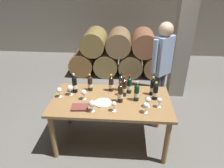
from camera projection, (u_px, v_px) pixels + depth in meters
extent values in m
plane|color=#66635E|center=(111.00, 140.00, 3.27)|extent=(14.00, 14.00, 0.00)
cube|color=gray|center=(121.00, 10.00, 6.31)|extent=(10.00, 0.24, 2.80)
cylinder|color=brown|center=(84.00, 61.00, 5.48)|extent=(0.60, 0.90, 0.60)
cylinder|color=olive|center=(107.00, 62.00, 5.44)|extent=(0.60, 0.90, 0.60)
cylinder|color=olive|center=(130.00, 62.00, 5.40)|extent=(0.60, 0.90, 0.60)
cylinder|color=olive|center=(154.00, 63.00, 5.36)|extent=(0.60, 0.90, 0.60)
cylinder|color=olive|center=(94.00, 41.00, 5.20)|extent=(0.60, 0.90, 0.60)
cylinder|color=olive|center=(119.00, 42.00, 5.16)|extent=(0.60, 0.90, 0.60)
cylinder|color=#915B40|center=(144.00, 42.00, 5.12)|extent=(0.60, 0.90, 0.60)
cube|color=gray|center=(183.00, 35.00, 3.98)|extent=(0.32, 0.32, 2.60)
cube|color=olive|center=(111.00, 101.00, 2.92)|extent=(1.70, 0.90, 0.04)
cylinder|color=olive|center=(53.00, 137.00, 2.81)|extent=(0.07, 0.07, 0.72)
cylinder|color=olive|center=(166.00, 143.00, 2.71)|extent=(0.07, 0.07, 0.72)
cylinder|color=olive|center=(68.00, 106.00, 3.49)|extent=(0.07, 0.07, 0.72)
cylinder|color=olive|center=(159.00, 109.00, 3.39)|extent=(0.07, 0.07, 0.72)
cylinder|color=black|center=(90.00, 85.00, 3.11)|extent=(0.07, 0.07, 0.19)
sphere|color=black|center=(90.00, 79.00, 3.06)|extent=(0.07, 0.07, 0.07)
cylinder|color=black|center=(90.00, 77.00, 3.05)|extent=(0.03, 0.03, 0.06)
cylinder|color=gold|center=(90.00, 75.00, 3.03)|extent=(0.03, 0.03, 0.02)
cylinder|color=silver|center=(90.00, 85.00, 3.12)|extent=(0.07, 0.07, 0.06)
cylinder|color=black|center=(124.00, 89.00, 2.96)|extent=(0.07, 0.07, 0.22)
sphere|color=black|center=(124.00, 82.00, 2.91)|extent=(0.07, 0.07, 0.07)
cylinder|color=black|center=(124.00, 80.00, 2.90)|extent=(0.03, 0.03, 0.07)
cylinder|color=#B21E23|center=(124.00, 77.00, 2.87)|extent=(0.03, 0.03, 0.03)
cylinder|color=silver|center=(124.00, 90.00, 2.97)|extent=(0.07, 0.07, 0.07)
cylinder|color=black|center=(152.00, 89.00, 2.99)|extent=(0.07, 0.07, 0.21)
sphere|color=black|center=(153.00, 82.00, 2.94)|extent=(0.07, 0.07, 0.07)
cylinder|color=black|center=(153.00, 80.00, 2.93)|extent=(0.03, 0.03, 0.06)
cylinder|color=tan|center=(153.00, 78.00, 2.91)|extent=(0.03, 0.03, 0.02)
cylinder|color=silver|center=(152.00, 89.00, 3.00)|extent=(0.07, 0.07, 0.06)
cylinder|color=black|center=(75.00, 86.00, 3.06)|extent=(0.07, 0.07, 0.21)
sphere|color=black|center=(74.00, 79.00, 3.00)|extent=(0.07, 0.07, 0.07)
cylinder|color=black|center=(74.00, 77.00, 2.99)|extent=(0.03, 0.03, 0.07)
cylinder|color=silver|center=(74.00, 75.00, 2.97)|extent=(0.03, 0.03, 0.02)
cylinder|color=silver|center=(75.00, 86.00, 3.06)|extent=(0.07, 0.07, 0.06)
cylinder|color=black|center=(137.00, 94.00, 2.85)|extent=(0.07, 0.07, 0.21)
sphere|color=black|center=(137.00, 87.00, 2.80)|extent=(0.07, 0.07, 0.07)
cylinder|color=black|center=(137.00, 85.00, 2.79)|extent=(0.03, 0.03, 0.07)
cylinder|color=tan|center=(137.00, 82.00, 2.77)|extent=(0.03, 0.03, 0.02)
cylinder|color=silver|center=(136.00, 95.00, 2.86)|extent=(0.07, 0.07, 0.06)
cylinder|color=#19381E|center=(121.00, 84.00, 3.11)|extent=(0.07, 0.07, 0.20)
sphere|color=#19381E|center=(121.00, 78.00, 3.06)|extent=(0.07, 0.07, 0.07)
cylinder|color=#19381E|center=(121.00, 77.00, 3.04)|extent=(0.03, 0.03, 0.06)
cylinder|color=black|center=(121.00, 74.00, 3.02)|extent=(0.03, 0.03, 0.02)
cylinder|color=silver|center=(121.00, 85.00, 3.11)|extent=(0.07, 0.07, 0.06)
cylinder|color=black|center=(111.00, 85.00, 3.10)|extent=(0.07, 0.07, 0.19)
sphere|color=black|center=(111.00, 79.00, 3.05)|extent=(0.07, 0.07, 0.07)
cylinder|color=black|center=(111.00, 78.00, 3.04)|extent=(0.03, 0.03, 0.06)
cylinder|color=gold|center=(111.00, 75.00, 3.02)|extent=(0.03, 0.03, 0.02)
cylinder|color=silver|center=(111.00, 86.00, 3.10)|extent=(0.07, 0.07, 0.06)
cylinder|color=black|center=(129.00, 87.00, 3.04)|extent=(0.07, 0.07, 0.21)
sphere|color=black|center=(130.00, 80.00, 2.99)|extent=(0.07, 0.07, 0.07)
cylinder|color=black|center=(130.00, 78.00, 2.98)|extent=(0.03, 0.03, 0.07)
cylinder|color=#B21E23|center=(130.00, 76.00, 2.96)|extent=(0.03, 0.03, 0.02)
cylinder|color=silver|center=(129.00, 87.00, 3.05)|extent=(0.07, 0.07, 0.06)
cylinder|color=black|center=(155.00, 93.00, 2.88)|extent=(0.07, 0.07, 0.19)
sphere|color=black|center=(156.00, 87.00, 2.84)|extent=(0.07, 0.07, 0.07)
cylinder|color=black|center=(156.00, 85.00, 2.82)|extent=(0.03, 0.03, 0.06)
cylinder|color=gold|center=(156.00, 83.00, 2.81)|extent=(0.03, 0.03, 0.02)
cylinder|color=silver|center=(155.00, 94.00, 2.89)|extent=(0.07, 0.07, 0.06)
cylinder|color=black|center=(120.00, 95.00, 2.82)|extent=(0.07, 0.07, 0.22)
sphere|color=black|center=(121.00, 88.00, 2.76)|extent=(0.07, 0.07, 0.07)
cylinder|color=black|center=(121.00, 86.00, 2.75)|extent=(0.03, 0.03, 0.07)
cylinder|color=#B21E23|center=(121.00, 83.00, 2.73)|extent=(0.03, 0.03, 0.03)
cylinder|color=silver|center=(120.00, 96.00, 2.82)|extent=(0.07, 0.07, 0.07)
cylinder|color=white|center=(159.00, 107.00, 2.75)|extent=(0.06, 0.06, 0.00)
cylinder|color=white|center=(159.00, 104.00, 2.73)|extent=(0.01, 0.01, 0.07)
sphere|color=white|center=(160.00, 100.00, 2.70)|extent=(0.07, 0.07, 0.07)
cylinder|color=white|center=(146.00, 112.00, 2.64)|extent=(0.06, 0.06, 0.00)
cylinder|color=white|center=(146.00, 110.00, 2.62)|extent=(0.01, 0.01, 0.07)
sphere|color=white|center=(146.00, 105.00, 2.59)|extent=(0.08, 0.08, 0.08)
cylinder|color=white|center=(114.00, 111.00, 2.67)|extent=(0.06, 0.06, 0.00)
cylinder|color=white|center=(114.00, 108.00, 2.65)|extent=(0.01, 0.01, 0.07)
sphere|color=white|center=(114.00, 104.00, 2.62)|extent=(0.07, 0.07, 0.07)
cylinder|color=white|center=(71.00, 95.00, 3.03)|extent=(0.06, 0.06, 0.00)
cylinder|color=white|center=(71.00, 92.00, 3.01)|extent=(0.01, 0.01, 0.07)
sphere|color=white|center=(70.00, 88.00, 2.98)|extent=(0.09, 0.09, 0.09)
cylinder|color=white|center=(92.00, 111.00, 2.66)|extent=(0.06, 0.06, 0.00)
cylinder|color=white|center=(92.00, 109.00, 2.65)|extent=(0.01, 0.01, 0.07)
sphere|color=white|center=(92.00, 104.00, 2.61)|extent=(0.09, 0.09, 0.09)
cylinder|color=white|center=(148.00, 107.00, 2.76)|extent=(0.06, 0.06, 0.00)
cylinder|color=white|center=(148.00, 104.00, 2.74)|extent=(0.01, 0.01, 0.07)
sphere|color=white|center=(148.00, 100.00, 2.70)|extent=(0.08, 0.08, 0.08)
cylinder|color=white|center=(84.00, 99.00, 2.93)|extent=(0.06, 0.06, 0.00)
cylinder|color=white|center=(84.00, 97.00, 2.91)|extent=(0.01, 0.01, 0.07)
sphere|color=white|center=(84.00, 92.00, 2.87)|extent=(0.08, 0.08, 0.08)
cylinder|color=white|center=(60.00, 97.00, 2.98)|extent=(0.06, 0.06, 0.00)
cylinder|color=white|center=(60.00, 94.00, 2.97)|extent=(0.01, 0.01, 0.07)
sphere|color=white|center=(59.00, 90.00, 2.93)|extent=(0.08, 0.08, 0.08)
cube|color=brown|center=(80.00, 107.00, 2.72)|extent=(0.23, 0.18, 0.03)
cylinder|color=white|center=(103.00, 103.00, 2.83)|extent=(0.24, 0.24, 0.01)
cylinder|color=#383842|center=(160.00, 94.00, 3.71)|extent=(0.11, 0.11, 0.85)
cylinder|color=#383842|center=(156.00, 96.00, 3.65)|extent=(0.11, 0.11, 0.85)
cube|color=#8499BC|center=(163.00, 56.00, 3.33)|extent=(0.36, 0.35, 0.64)
cylinder|color=#8499BC|center=(171.00, 51.00, 3.43)|extent=(0.08, 0.08, 0.54)
cylinder|color=#8499BC|center=(155.00, 57.00, 3.19)|extent=(0.08, 0.08, 0.54)
sphere|color=tan|center=(166.00, 29.00, 3.13)|extent=(0.23, 0.23, 0.23)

